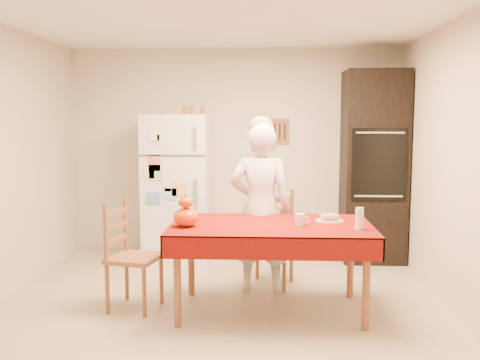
# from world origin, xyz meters

# --- Properties ---
(floor) EXTENTS (4.50, 4.50, 0.00)m
(floor) POSITION_xyz_m (0.00, 0.00, 0.00)
(floor) COLOR tan
(floor) RESTS_ON ground
(room_shell) EXTENTS (4.02, 4.52, 2.51)m
(room_shell) POSITION_xyz_m (0.00, 0.00, 1.62)
(room_shell) COLOR beige
(room_shell) RESTS_ON ground
(refrigerator) EXTENTS (0.75, 0.74, 1.70)m
(refrigerator) POSITION_xyz_m (-0.65, 1.88, 0.85)
(refrigerator) COLOR white
(refrigerator) RESTS_ON floor
(oven_cabinet) EXTENTS (0.70, 0.62, 2.20)m
(oven_cabinet) POSITION_xyz_m (1.63, 1.93, 1.10)
(oven_cabinet) COLOR black
(oven_cabinet) RESTS_ON floor
(dining_table) EXTENTS (1.70, 1.00, 0.76)m
(dining_table) POSITION_xyz_m (0.43, 0.15, 0.69)
(dining_table) COLOR brown
(dining_table) RESTS_ON floor
(chair_far) EXTENTS (0.51, 0.49, 0.95)m
(chair_far) POSITION_xyz_m (0.45, 0.94, 0.51)
(chair_far) COLOR brown
(chair_far) RESTS_ON floor
(chair_left) EXTENTS (0.48, 0.49, 0.95)m
(chair_left) POSITION_xyz_m (-0.81, 0.17, 0.51)
(chair_left) COLOR brown
(chair_left) RESTS_ON floor
(seated_woman) EXTENTS (0.62, 0.43, 1.62)m
(seated_woman) POSITION_xyz_m (0.34, 0.69, 0.81)
(seated_woman) COLOR silver
(seated_woman) RESTS_ON floor
(coffee_mug) EXTENTS (0.08, 0.08, 0.10)m
(coffee_mug) POSITION_xyz_m (0.67, 0.10, 0.81)
(coffee_mug) COLOR silver
(coffee_mug) RESTS_ON dining_table
(pumpkin_lower) EXTENTS (0.21, 0.21, 0.16)m
(pumpkin_lower) POSITION_xyz_m (-0.27, 0.02, 0.84)
(pumpkin_lower) COLOR #C93C04
(pumpkin_lower) RESTS_ON dining_table
(pumpkin_upper) EXTENTS (0.12, 0.12, 0.09)m
(pumpkin_upper) POSITION_xyz_m (-0.27, 0.02, 0.96)
(pumpkin_upper) COLOR #CC4404
(pumpkin_upper) RESTS_ON pumpkin_lower
(wine_glass) EXTENTS (0.07, 0.07, 0.18)m
(wine_glass) POSITION_xyz_m (1.14, -0.02, 0.85)
(wine_glass) COLOR silver
(wine_glass) RESTS_ON dining_table
(bread_plate) EXTENTS (0.24, 0.24, 0.02)m
(bread_plate) POSITION_xyz_m (0.94, 0.27, 0.77)
(bread_plate) COLOR white
(bread_plate) RESTS_ON dining_table
(bread_loaf) EXTENTS (0.18, 0.10, 0.06)m
(bread_loaf) POSITION_xyz_m (0.94, 0.27, 0.81)
(bread_loaf) COLOR #AD7C55
(bread_loaf) RESTS_ON bread_plate
(spice_jar_left) EXTENTS (0.05, 0.05, 0.10)m
(spice_jar_left) POSITION_xyz_m (-0.56, 1.93, 1.75)
(spice_jar_left) COLOR #8F541A
(spice_jar_left) RESTS_ON refrigerator
(spice_jar_mid) EXTENTS (0.05, 0.05, 0.10)m
(spice_jar_mid) POSITION_xyz_m (-0.49, 1.93, 1.75)
(spice_jar_mid) COLOR #9A5C1C
(spice_jar_mid) RESTS_ON refrigerator
(spice_jar_right) EXTENTS (0.05, 0.05, 0.10)m
(spice_jar_right) POSITION_xyz_m (-0.35, 1.93, 1.75)
(spice_jar_right) COLOR #96581B
(spice_jar_right) RESTS_ON refrigerator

